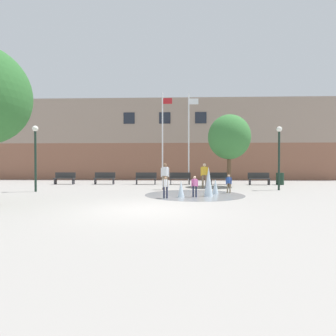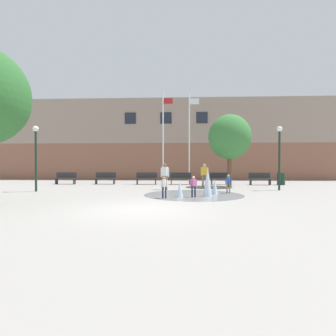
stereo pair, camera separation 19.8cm
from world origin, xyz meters
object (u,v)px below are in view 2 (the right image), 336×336
Objects in this scene: park_bench_far_left at (66,178)px; child_running at (228,182)px; lamp_post_left_lane at (36,148)px; adult_watching at (205,174)px; park_bench_under_right_flagpole at (181,178)px; park_bench_under_left_flagpole at (147,178)px; lamp_post_right_lane at (279,148)px; park_bench_near_trashcan at (221,178)px; teen_by_trashcan at (165,174)px; trash_can at (281,179)px; child_in_fountain at (194,185)px; child_with_pink_shirt at (164,186)px; flagpole_right at (190,136)px; park_bench_far_right at (260,178)px; park_bench_left_of_flagpoles at (105,178)px; street_tree_near_building at (230,137)px; flagpole_left at (164,135)px.

child_running is at bearing -26.98° from park_bench_far_left.
lamp_post_left_lane is at bearing -82.62° from park_bench_far_left.
park_bench_under_right_flagpole is at bearing 82.33° from adult_watching.
park_bench_under_left_flagpole is 0.42× the size of lamp_post_right_lane.
park_bench_near_trashcan is 5.76m from teen_by_trashcan.
trash_can is at bearing 0.20° from park_bench_under_right_flagpole.
lamp_post_right_lane reaches higher than child_running.
teen_by_trashcan is at bearing -103.35° from park_bench_under_right_flagpole.
lamp_post_left_lane is 0.98× the size of lamp_post_right_lane.
lamp_post_left_lane is (-8.74, 2.12, 1.85)m from child_in_fountain.
child_with_pink_shirt is at bearing -115.11° from park_bench_near_trashcan.
teen_by_trashcan is 6.94m from lamp_post_right_lane.
flagpole_right is 10.79m from lamp_post_left_lane.
flagpole_right is at bearing 175.13° from trash_can.
park_bench_under_right_flagpole is 0.43× the size of lamp_post_left_lane.
lamp_post_right_lane is (13.96, 1.34, 0.05)m from lamp_post_left_lane.
park_bench_under_right_flagpole and park_bench_far_right have the same top height.
teen_by_trashcan is at bearing -68.08° from park_bench_under_left_flagpole.
park_bench_under_left_flagpole is 8.47m from park_bench_far_right.
adult_watching is at bearing 45.05° from child_running.
child_in_fountain reaches higher than park_bench_far_left.
park_bench_far_right is (8.47, -0.07, 0.00)m from park_bench_under_left_flagpole.
adult_watching is 0.42× the size of lamp_post_right_lane.
park_bench_far_left is 1.62× the size of child_in_fountain.
teen_by_trashcan is at bearing -40.86° from park_bench_left_of_flagpoles.
flagpole_right is (-5.18, 0.67, 3.27)m from park_bench_far_right.
park_bench_under_right_flagpole is 1.62× the size of child_in_fountain.
teen_by_trashcan is at bearing -153.09° from street_tree_near_building.
street_tree_near_building reaches higher than park_bench_far_right.
park_bench_far_left is 1.01× the size of teen_by_trashcan.
child_in_fountain is at bearing -146.43° from lamp_post_right_lane.
park_bench_far_left is at bearing 179.90° from park_bench_under_right_flagpole.
park_bench_left_of_flagpoles is at bearing 121.30° from adult_watching.
park_bench_left_of_flagpoles is at bearing 177.50° from park_bench_under_left_flagpole.
park_bench_left_of_flagpoles is at bearing 160.09° from lamp_post_right_lane.
flagpole_right reaches higher than lamp_post_left_lane.
street_tree_near_building is (9.10, -2.02, 2.89)m from park_bench_left_of_flagpoles.
child_with_pink_shirt is at bearing -58.29° from park_bench_left_of_flagpoles.
child_in_fountain is (9.44, -7.55, 0.10)m from park_bench_far_left.
teen_by_trashcan is at bearing -149.88° from park_bench_far_right.
lamp_post_right_lane is at bearing -34.98° from park_bench_under_right_flagpole.
lamp_post_left_lane is at bearing -153.87° from park_bench_near_trashcan.
park_bench_far_right is 1.62× the size of child_in_fountain.
child_with_pink_shirt reaches higher than park_bench_near_trashcan.
park_bench_under_left_flagpole is 1.62× the size of child_in_fountain.
flagpole_left is (-3.85, 6.38, 3.20)m from child_running.
child_in_fountain is at bearing -39.07° from teen_by_trashcan.
park_bench_far_right is 0.42× the size of lamp_post_right_lane.
park_bench_under_left_flagpole is 1.62× the size of child_running.
park_bench_far_right is 1.01× the size of teen_by_trashcan.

